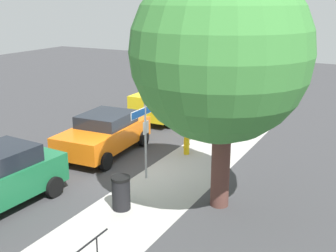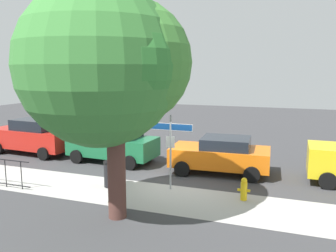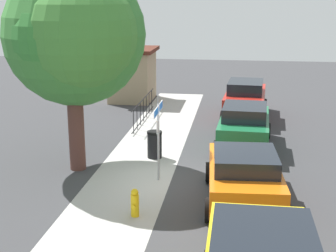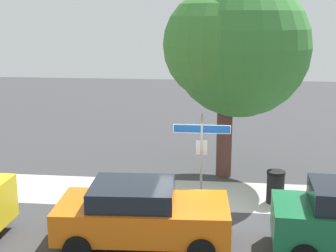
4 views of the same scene
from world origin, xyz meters
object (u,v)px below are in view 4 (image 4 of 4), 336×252
Objects in this scene: car_orange at (141,213)px; fire_hydrant at (113,187)px; street_sign at (202,144)px; trash_bin at (275,187)px; shade_tree at (230,47)px.

fire_hydrant is at bearing 112.20° from car_orange.
car_orange is 5.40× the size of fire_hydrant.
fire_hydrant is (-1.37, 2.86, -0.42)m from car_orange.
car_orange is at bearing -116.26° from street_sign.
trash_bin reaches higher than fire_hydrant.
car_orange is 4.29× the size of trash_bin.
car_orange is at bearing -64.37° from fire_hydrant.
street_sign is 3.16m from car_orange.
shade_tree is at bearing 37.38° from fire_hydrant.
fire_hydrant is 4.88m from trash_bin.
shade_tree is 5.96m from fire_hydrant.
street_sign is 3.91m from shade_tree.
shade_tree is at bearing 121.25° from trash_bin.
trash_bin is (1.42, -2.34, -3.97)m from shade_tree.
car_orange is 3.20m from fire_hydrant.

